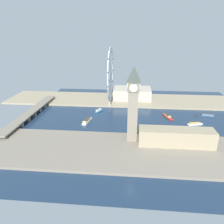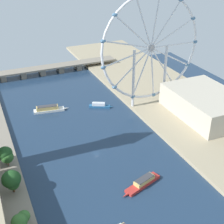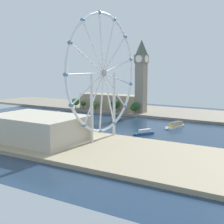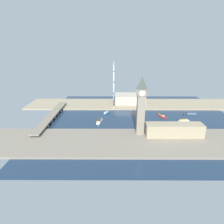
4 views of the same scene
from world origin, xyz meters
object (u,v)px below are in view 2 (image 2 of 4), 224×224
(ferris_wheel, at_px, (151,49))
(tour_boat_0, at_px, (143,183))
(tour_boat_1, at_px, (100,105))
(river_bridge, at_px, (42,69))
(tour_boat_4, at_px, (49,109))
(riverside_hall, at_px, (206,104))

(ferris_wheel, height_order, tour_boat_0, ferris_wheel)
(ferris_wheel, bearing_deg, tour_boat_1, 160.37)
(ferris_wheel, xyz_separation_m, river_bridge, (-74.03, 122.29, -50.20))
(river_bridge, relative_size, tour_boat_4, 5.56)
(ferris_wheel, bearing_deg, tour_boat_0, -121.26)
(riverside_hall, xyz_separation_m, tour_boat_1, (-78.56, 55.93, -11.25))
(tour_boat_1, height_order, tour_boat_4, tour_boat_4)
(riverside_hall, bearing_deg, tour_boat_4, 151.58)
(riverside_hall, xyz_separation_m, tour_boat_4, (-124.92, 67.61, -10.76))
(ferris_wheel, distance_m, tour_boat_0, 126.98)
(tour_boat_1, distance_m, tour_boat_4, 47.81)
(river_bridge, bearing_deg, tour_boat_4, -99.51)
(riverside_hall, height_order, tour_boat_4, riverside_hall)
(tour_boat_0, bearing_deg, river_bridge, -104.76)
(tour_boat_0, bearing_deg, tour_boat_1, -116.52)
(tour_boat_0, relative_size, tour_boat_4, 0.96)
(riverside_hall, xyz_separation_m, river_bridge, (-109.00, 162.67, -7.13))
(riverside_hall, relative_size, river_bridge, 0.40)
(river_bridge, xyz_separation_m, tour_boat_1, (30.44, -106.74, -4.12))
(ferris_wheel, relative_size, river_bridge, 0.56)
(tour_boat_1, bearing_deg, river_bridge, 133.77)
(riverside_hall, relative_size, tour_boat_4, 2.22)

